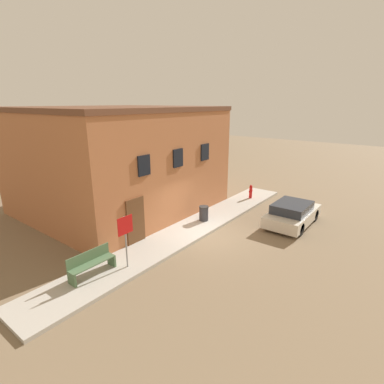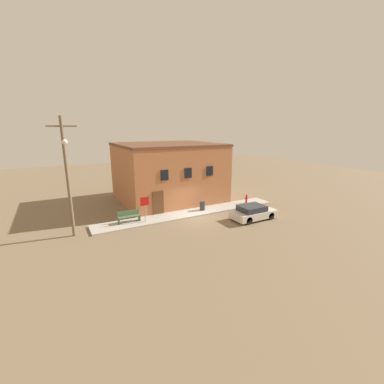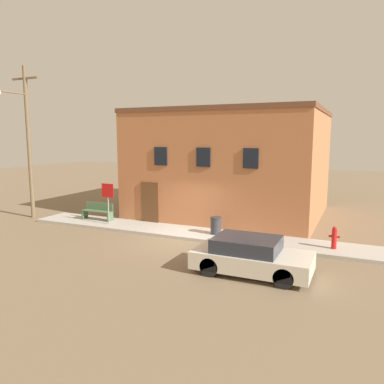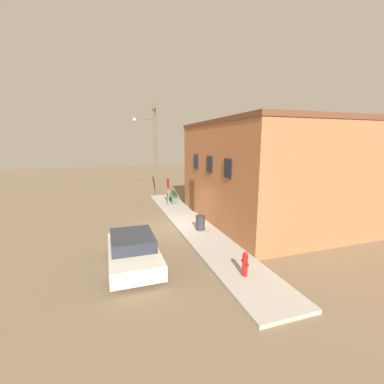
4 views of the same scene
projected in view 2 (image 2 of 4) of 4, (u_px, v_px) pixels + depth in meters
The scene contains 9 objects.
ground_plane at pixel (197, 217), 22.13m from camera, with size 80.00×80.00×0.00m, color #7A664C.
sidewalk at pixel (191, 213), 22.98m from camera, with size 17.14×2.03×0.14m.
brick_building at pixel (168, 172), 27.10m from camera, with size 9.94×9.21×5.95m.
fire_hydrant at pixel (246, 199), 25.66m from camera, with size 0.41×0.20×0.89m.
stop_sign at pixel (145, 205), 20.28m from camera, with size 0.69×0.06×2.05m.
bench at pixel (129, 216), 20.51m from camera, with size 1.74×0.44×0.90m.
trash_bin at pixel (202, 206), 23.50m from camera, with size 0.51×0.51×0.78m.
utility_pole at pixel (67, 174), 17.08m from camera, with size 1.80×2.00×8.24m.
parked_car at pixel (253, 212), 21.51m from camera, with size 3.83×1.84×1.21m.
Camera 2 is at (-10.45, -18.16, 7.45)m, focal length 24.00 mm.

